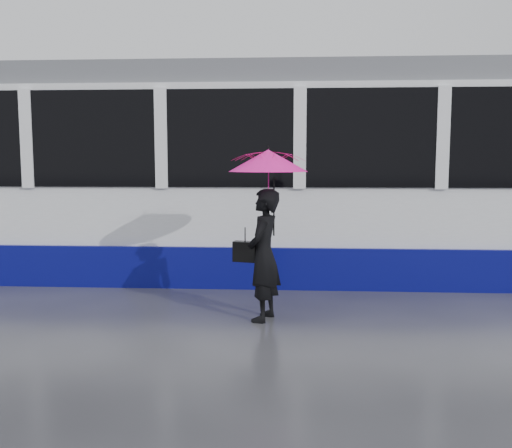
{
  "coord_description": "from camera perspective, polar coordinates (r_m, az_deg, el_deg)",
  "views": [
    {
      "loc": [
        1.04,
        -6.94,
        1.89
      ],
      "look_at": [
        0.6,
        0.08,
        1.1
      ],
      "focal_mm": 40.0,
      "sensor_mm": 36.0,
      "label": 1
    }
  ],
  "objects": [
    {
      "name": "rails",
      "position": [
        9.68,
        -2.64,
        -4.79
      ],
      "size": [
        34.0,
        1.51,
        0.02
      ],
      "color": "#3F3D38",
      "rests_on": "ground"
    },
    {
      "name": "handbag",
      "position": [
        6.73,
        -1.1,
        -2.77
      ],
      "size": [
        0.3,
        0.19,
        0.42
      ],
      "rotation": [
        0.0,
        0.0,
        -0.26
      ],
      "color": "black",
      "rests_on": "ground"
    },
    {
      "name": "ground",
      "position": [
        7.27,
        -4.8,
        -8.68
      ],
      "size": [
        90.0,
        90.0,
        0.0
      ],
      "primitive_type": "plane",
      "color": "#2C2C31",
      "rests_on": "ground"
    },
    {
      "name": "umbrella",
      "position": [
        6.61,
        1.21,
        4.82
      ],
      "size": [
        1.12,
        1.12,
        1.05
      ],
      "rotation": [
        0.0,
        0.0,
        -0.26
      ],
      "color": "#F9149D",
      "rests_on": "ground"
    },
    {
      "name": "tram",
      "position": [
        10.04,
        -16.2,
        4.72
      ],
      "size": [
        26.0,
        2.56,
        3.35
      ],
      "color": "white",
      "rests_on": "ground"
    },
    {
      "name": "woman",
      "position": [
        6.7,
        0.77,
        -3.13
      ],
      "size": [
        0.51,
        0.64,
        1.56
      ],
      "primitive_type": "imported",
      "rotation": [
        0.0,
        0.0,
        -1.83
      ],
      "color": "black",
      "rests_on": "ground"
    }
  ]
}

